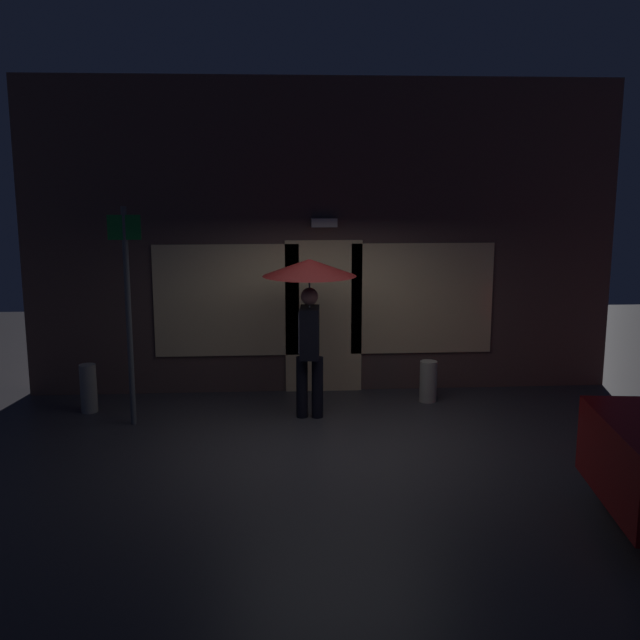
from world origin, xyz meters
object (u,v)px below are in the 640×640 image
Objects in this scene: street_sign_post at (128,305)px; sidewalk_bollard_2 at (89,388)px; sidewalk_bollard at (428,381)px; person_with_umbrella at (309,290)px.

street_sign_post reaches higher than sidewalk_bollard_2.
sidewalk_bollard is 4.60m from sidewalk_bollard_2.
sidewalk_bollard_2 is at bearing 87.19° from person_with_umbrella.
person_with_umbrella is 0.76× the size of street_sign_post.
person_with_umbrella is at bearing 3.34° from street_sign_post.
street_sign_post is at bearing -169.71° from sidewalk_bollard.
person_with_umbrella is 3.60× the size of sidewalk_bollard.
street_sign_post is 4.76× the size of sidewalk_bollard.
person_with_umbrella is 2.25m from street_sign_post.
sidewalk_bollard is at bearing 10.29° from street_sign_post.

